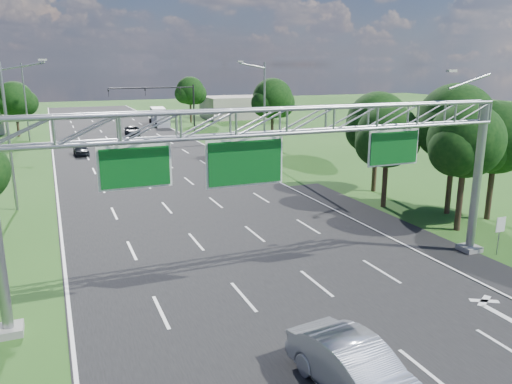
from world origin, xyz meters
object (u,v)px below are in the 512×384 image
traffic_signal (170,98)px  silver_sedan (357,370)px  sign_gantry (285,135)px  box_truck (159,117)px  regulatory_sign (500,228)px

traffic_signal → silver_sedan: (-8.48, -60.98, -4.31)m
sign_gantry → box_truck: sign_gantry is taller
traffic_signal → sign_gantry: bearing=-97.7°
sign_gantry → regulatory_sign: bearing=-4.8°
sign_gantry → silver_sedan: sign_gantry is taller
silver_sedan → regulatory_sign: bearing=20.2°
sign_gantry → silver_sedan: 10.09m
sign_gantry → regulatory_sign: 13.25m
box_truck → silver_sedan: bearing=-90.4°
silver_sedan → box_truck: size_ratio=0.68×
silver_sedan → box_truck: (9.00, 71.79, 0.50)m
traffic_signal → box_truck: bearing=87.2°
sign_gantry → regulatory_sign: size_ratio=11.19×
sign_gantry → box_truck: (7.67, 63.81, -5.53)m
traffic_signal → box_truck: 11.47m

